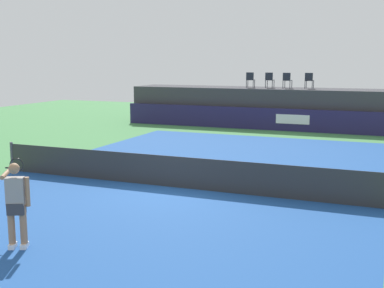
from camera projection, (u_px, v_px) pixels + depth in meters
ground_plane at (210, 168)px, 17.93m from camera, size 48.00×48.00×0.00m
court_inner at (176, 187)px, 15.19m from camera, size 12.00×22.00×0.00m
sponsor_wall at (277, 119)px, 27.42m from camera, size 18.00×0.22×1.20m
spectator_platform at (284, 107)px, 28.98m from camera, size 18.00×2.80×2.20m
spectator_chair_far_left at (250, 79)px, 29.31m from camera, size 0.47×0.47×0.89m
spectator_chair_left at (270, 79)px, 29.02m from camera, size 0.45×0.45×0.89m
spectator_chair_center at (287, 80)px, 28.51m from camera, size 0.47×0.47×0.89m
spectator_chair_right at (309, 80)px, 28.31m from camera, size 0.45×0.45×0.89m
tennis_net at (176, 172)px, 15.11m from camera, size 12.40×0.02×0.95m
net_post_near at (12, 156)px, 17.41m from camera, size 0.10×0.10×1.00m
tennis_player at (16, 202)px, 10.16m from camera, size 1.04×1.06×1.77m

